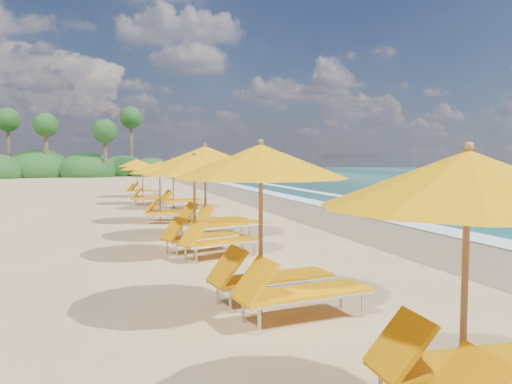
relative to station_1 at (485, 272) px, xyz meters
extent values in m
plane|color=tan|center=(1.47, 11.25, -1.34)|extent=(160.00, 160.00, 0.00)
cube|color=#7B6849|center=(5.47, 11.25, -1.33)|extent=(4.00, 160.00, 0.01)
cube|color=white|center=(6.97, 11.25, -1.31)|extent=(1.20, 160.00, 0.01)
cube|color=white|center=(9.97, 11.25, -1.31)|extent=(0.80, 160.00, 0.01)
cylinder|color=olive|center=(-0.18, 0.01, -0.19)|extent=(0.06, 0.06, 2.28)
cone|color=#EB9904|center=(-0.18, 0.01, 0.75)|extent=(2.47, 2.47, 0.46)
sphere|color=olive|center=(-0.18, 0.01, 1.01)|extent=(0.08, 0.08, 0.08)
cylinder|color=olive|center=(-0.81, 3.49, -0.13)|extent=(0.06, 0.06, 2.40)
cone|color=#EB9904|center=(-0.81, 3.49, 0.86)|extent=(2.80, 2.80, 0.48)
sphere|color=olive|center=(-0.81, 3.49, 1.13)|extent=(0.09, 0.09, 0.09)
cylinder|color=olive|center=(-0.97, 7.96, -0.21)|extent=(0.06, 0.06, 2.26)
cone|color=#EB9904|center=(-0.97, 7.96, 0.73)|extent=(2.95, 2.95, 0.45)
sphere|color=olive|center=(-0.97, 7.96, 0.99)|extent=(0.08, 0.08, 0.08)
cylinder|color=olive|center=(-0.21, 10.56, -0.08)|extent=(0.06, 0.06, 2.52)
cone|color=#EB9904|center=(-0.21, 10.56, 0.97)|extent=(3.15, 3.15, 0.51)
sphere|color=olive|center=(-0.21, 10.56, 1.25)|extent=(0.09, 0.09, 0.09)
cylinder|color=olive|center=(-1.04, 14.35, -0.30)|extent=(0.05, 0.05, 2.07)
cone|color=#EB9904|center=(-1.04, 14.35, 0.56)|extent=(2.62, 2.62, 0.42)
sphere|color=olive|center=(-1.04, 14.35, 0.79)|extent=(0.07, 0.07, 0.07)
cylinder|color=olive|center=(0.01, 18.78, -0.26)|extent=(0.05, 0.05, 2.15)
cone|color=#EB9904|center=(0.01, 18.78, 0.63)|extent=(2.31, 2.31, 0.43)
sphere|color=olive|center=(0.01, 18.78, 0.87)|extent=(0.08, 0.08, 0.08)
cylinder|color=olive|center=(-1.10, 21.26, -0.33)|extent=(0.05, 0.05, 2.00)
cone|color=#EB9904|center=(-1.10, 21.26, 0.50)|extent=(2.44, 2.44, 0.40)
sphere|color=olive|center=(-1.10, 21.26, 0.72)|extent=(0.07, 0.07, 0.07)
cylinder|color=olive|center=(-1.06, 25.76, -0.29)|extent=(0.05, 0.05, 2.09)
cone|color=#EB9904|center=(-1.06, 25.76, 0.57)|extent=(2.73, 2.73, 0.42)
sphere|color=olive|center=(-1.06, 25.76, 0.81)|extent=(0.07, 0.07, 0.07)
ellipsoid|color=#163D14|center=(-4.53, 56.25, -0.71)|extent=(6.40, 6.40, 4.16)
ellipsoid|color=#163D14|center=(-9.53, 57.25, -0.63)|extent=(7.20, 7.20, 4.68)
ellipsoid|color=#163D14|center=(-0.53, 58.25, -0.79)|extent=(5.60, 5.60, 3.64)
ellipsoid|color=#163D14|center=(2.47, 56.25, -0.85)|extent=(5.00, 5.00, 3.25)
cylinder|color=brown|center=(-2.53, 54.25, 1.16)|extent=(0.36, 0.36, 5.00)
sphere|color=#163D14|center=(-2.53, 54.25, 3.66)|extent=(2.60, 2.60, 2.60)
cylinder|color=brown|center=(-8.53, 55.25, 1.46)|extent=(0.36, 0.36, 5.60)
sphere|color=#163D14|center=(-8.53, 55.25, 4.26)|extent=(2.60, 2.60, 2.60)
cylinder|color=brown|center=(-12.53, 57.25, 1.76)|extent=(0.36, 0.36, 6.20)
sphere|color=#163D14|center=(-12.53, 57.25, 4.86)|extent=(2.60, 2.60, 2.60)
cylinder|color=brown|center=(0.47, 58.25, 2.06)|extent=(0.36, 0.36, 6.80)
sphere|color=#163D14|center=(0.47, 58.25, 5.46)|extent=(2.60, 2.60, 2.60)
camera|label=1|loc=(-2.96, -3.36, 0.93)|focal=35.81mm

